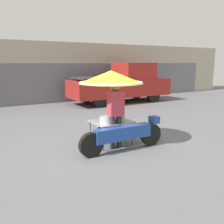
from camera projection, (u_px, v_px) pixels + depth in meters
ground_plane at (106, 149)px, 6.27m from camera, size 36.00×36.00×0.00m
shopfront_building at (27, 73)px, 13.51m from camera, size 28.00×2.06×3.22m
vendor_motorcycle_cart at (113, 90)px, 6.27m from camera, size 2.29×1.64×1.93m
vendor_person at (116, 111)px, 6.15m from camera, size 0.38×0.22×1.68m
pickup_truck at (122, 84)px, 13.43m from camera, size 5.49×1.89×2.12m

